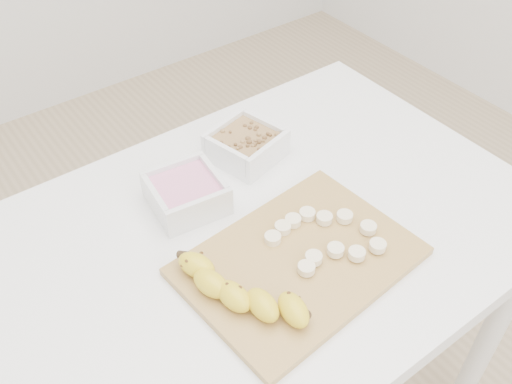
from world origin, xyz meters
TOP-DOWN VIEW (x-y plane):
  - table at (0.00, 0.00)m, footprint 1.00×0.70m
  - bowl_yogurt at (-0.09, 0.13)m, footprint 0.14×0.14m
  - bowl_granola at (0.09, 0.18)m, footprint 0.16×0.16m
  - cutting_board at (-0.01, -0.11)m, footprint 0.40×0.30m
  - banana at (-0.13, -0.12)m, footprint 0.11×0.24m
  - banana_slices at (0.05, -0.10)m, footprint 0.18×0.16m

SIDE VIEW (x-z plane):
  - table at x=0.00m, z-range 0.28..1.03m
  - cutting_board at x=-0.01m, z-range 0.75..0.76m
  - banana_slices at x=0.05m, z-range 0.77..0.78m
  - bowl_granola at x=0.09m, z-range 0.75..0.81m
  - bowl_yogurt at x=-0.09m, z-range 0.75..0.81m
  - banana at x=-0.13m, z-range 0.77..0.80m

